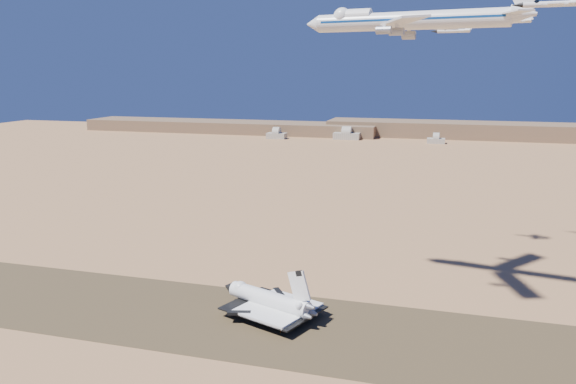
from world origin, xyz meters
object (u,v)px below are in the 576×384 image
(chase_jet_e, at_px, (453,31))
(crew_c, at_px, (291,323))
(crew_b, at_px, (281,330))
(shuttle, at_px, (268,301))
(carrier_747, at_px, (402,21))
(chase_jet_a, at_px, (548,4))
(crew_a, at_px, (281,327))
(chase_jet_f, at_px, (513,21))

(chase_jet_e, bearing_deg, crew_c, -110.31)
(crew_b, xyz_separation_m, chase_jet_e, (44.49, 90.29, 92.10))
(shuttle, distance_m, chase_jet_e, 129.39)
(carrier_747, height_order, chase_jet_e, carrier_747)
(carrier_747, bearing_deg, crew_b, -118.97)
(chase_jet_a, bearing_deg, crew_c, 170.63)
(chase_jet_a, bearing_deg, crew_b, 175.82)
(shuttle, xyz_separation_m, crew_a, (6.78, -8.96, -4.03))
(chase_jet_e, bearing_deg, carrier_747, -99.49)
(carrier_747, distance_m, crew_a, 102.97)
(crew_b, distance_m, chase_jet_a, 112.16)
(shuttle, distance_m, crew_c, 11.17)
(crew_b, distance_m, chase_jet_e, 136.44)
(crew_c, bearing_deg, carrier_747, -97.23)
(crew_a, relative_size, chase_jet_f, 0.10)
(crew_a, bearing_deg, carrier_747, -38.08)
(carrier_747, bearing_deg, shuttle, -135.42)
(crew_b, bearing_deg, crew_a, 12.58)
(crew_a, xyz_separation_m, chase_jet_e, (45.25, 88.16, 92.13))
(chase_jet_f, bearing_deg, chase_jet_e, -143.80)
(crew_c, relative_size, chase_jet_f, 0.10)
(chase_jet_a, distance_m, chase_jet_e, 100.78)
(crew_c, xyz_separation_m, chase_jet_e, (43.09, 84.55, 92.13))
(crew_b, bearing_deg, crew_c, -20.60)
(crew_a, xyz_separation_m, chase_jet_f, (68.35, 99.17, 96.17))
(carrier_747, relative_size, chase_jet_a, 5.13)
(carrier_747, xyz_separation_m, chase_jet_e, (15.38, 52.98, 0.09))
(carrier_747, distance_m, crew_b, 103.47)
(crew_a, distance_m, chase_jet_a, 112.80)
(carrier_747, relative_size, chase_jet_f, 4.38)
(carrier_747, xyz_separation_m, crew_c, (-27.72, -31.58, -92.04))
(carrier_747, distance_m, chase_jet_e, 55.16)
(crew_a, relative_size, crew_c, 1.00)
(shuttle, xyz_separation_m, chase_jet_e, (52.03, 79.20, 88.11))
(carrier_747, xyz_separation_m, crew_b, (-29.12, -37.31, -92.01))
(crew_b, relative_size, chase_jet_e, 0.10)
(crew_b, bearing_deg, chase_jet_a, -104.27)
(crew_c, distance_m, chase_jet_f, 150.87)
(carrier_747, xyz_separation_m, crew_a, (-29.87, -35.18, -92.05))
(shuttle, relative_size, carrier_747, 0.52)
(shuttle, height_order, chase_jet_f, chase_jet_f)
(chase_jet_e, bearing_deg, chase_jet_f, 32.19)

